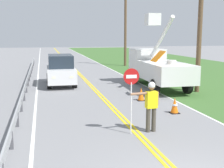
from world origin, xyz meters
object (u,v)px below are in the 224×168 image
at_px(flagger_worker, 151,103).
at_px(oncoming_suv_nearest, 61,70).
at_px(utility_pole_near, 200,27).
at_px(utility_bucket_truck, 156,66).
at_px(traffic_cone_lead, 175,106).
at_px(stop_sign_paddle, 131,86).
at_px(utility_pole_mid, 125,27).
at_px(traffic_cone_mid, 141,94).

relative_size(flagger_worker, oncoming_suv_nearest, 0.39).
bearing_deg(utility_pole_near, utility_bucket_truck, 128.28).
distance_m(utility_pole_near, traffic_cone_lead, 6.64).
xyz_separation_m(stop_sign_paddle, utility_pole_near, (6.25, 6.53, 2.24)).
height_order(utility_pole_near, traffic_cone_lead, utility_pole_near).
height_order(utility_bucket_truck, utility_pole_mid, utility_pole_mid).
height_order(utility_pole_mid, traffic_cone_lead, utility_pole_mid).
relative_size(utility_pole_mid, traffic_cone_mid, 11.99).
bearing_deg(traffic_cone_mid, utility_pole_mid, 76.75).
xyz_separation_m(oncoming_suv_nearest, traffic_cone_lead, (4.45, -8.81, -0.72)).
distance_m(oncoming_suv_nearest, utility_pole_mid, 14.29).
bearing_deg(flagger_worker, utility_bucket_truck, 66.99).
distance_m(utility_pole_mid, traffic_cone_lead, 20.90).
height_order(utility_bucket_truck, traffic_cone_mid, utility_bucket_truck).
height_order(flagger_worker, stop_sign_paddle, stop_sign_paddle).
xyz_separation_m(utility_bucket_truck, traffic_cone_mid, (-2.37, -3.79, -1.06)).
xyz_separation_m(oncoming_suv_nearest, utility_pole_near, (7.99, -4.50, 2.88)).
xyz_separation_m(utility_pole_mid, traffic_cone_lead, (-3.49, -20.21, -4.04)).
relative_size(stop_sign_paddle, traffic_cone_lead, 3.33).
bearing_deg(stop_sign_paddle, flagger_worker, 5.14).
bearing_deg(oncoming_suv_nearest, utility_pole_near, -29.38).
relative_size(utility_bucket_truck, traffic_cone_lead, 9.80).
height_order(flagger_worker, utility_bucket_truck, utility_bucket_truck).
xyz_separation_m(utility_pole_mid, traffic_cone_mid, (-4.11, -17.43, -4.04)).
relative_size(stop_sign_paddle, traffic_cone_mid, 3.33).
distance_m(utility_bucket_truck, oncoming_suv_nearest, 6.60).
xyz_separation_m(flagger_worker, traffic_cone_mid, (1.34, 4.93, -0.71)).
xyz_separation_m(utility_pole_near, traffic_cone_lead, (-3.53, -4.31, -3.61)).
height_order(stop_sign_paddle, traffic_cone_lead, stop_sign_paddle).
relative_size(flagger_worker, stop_sign_paddle, 0.78).
bearing_deg(flagger_worker, oncoming_suv_nearest, 102.84).
bearing_deg(stop_sign_paddle, utility_pole_near, 46.22).
relative_size(stop_sign_paddle, utility_pole_mid, 0.28).
distance_m(stop_sign_paddle, oncoming_suv_nearest, 11.18).
xyz_separation_m(flagger_worker, stop_sign_paddle, (-0.77, -0.07, 0.66)).
bearing_deg(traffic_cone_mid, stop_sign_paddle, -112.85).
bearing_deg(traffic_cone_lead, stop_sign_paddle, -140.87).
xyz_separation_m(stop_sign_paddle, utility_bucket_truck, (4.47, 8.79, -0.31)).
distance_m(flagger_worker, oncoming_suv_nearest, 11.23).
bearing_deg(utility_bucket_truck, oncoming_suv_nearest, 160.19).
bearing_deg(flagger_worker, utility_pole_near, 49.64).
height_order(stop_sign_paddle, traffic_cone_mid, stop_sign_paddle).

